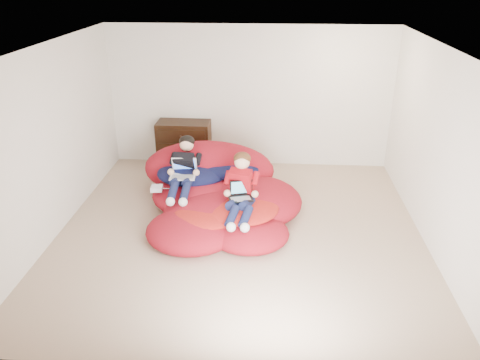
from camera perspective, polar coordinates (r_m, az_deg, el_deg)
The scene contains 9 objects.
room_shell at distance 6.47m, azimuth -0.05°, elevation -4.55°, with size 5.10×5.10×2.77m.
dresser at distance 8.56m, azimuth -6.81°, elevation 4.32°, with size 0.95×0.53×0.85m.
beanbag_pile at distance 6.97m, azimuth -2.70°, elevation -1.83°, with size 2.51×2.50×0.93m.
cream_pillow at distance 7.66m, azimuth -5.34°, elevation 3.47°, with size 0.41×0.26×0.26m, color silver.
older_boy at distance 6.97m, azimuth -6.82°, elevation 1.67°, with size 0.34×1.13×0.69m.
younger_boy at distance 6.32m, azimuth 0.13°, elevation -0.84°, with size 0.40×0.97×0.77m.
laptop_white at distance 6.92m, azimuth -6.91°, elevation 1.09°, with size 0.38×0.39×0.25m.
laptop_black at distance 6.34m, azimuth 0.11°, elevation -1.67°, with size 0.36×0.32×0.23m.
power_adapter at distance 6.93m, azimuth -10.11°, elevation -1.00°, with size 0.16×0.16×0.06m, color silver.
Camera 1 is at (0.40, -5.63, 3.38)m, focal length 35.00 mm.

